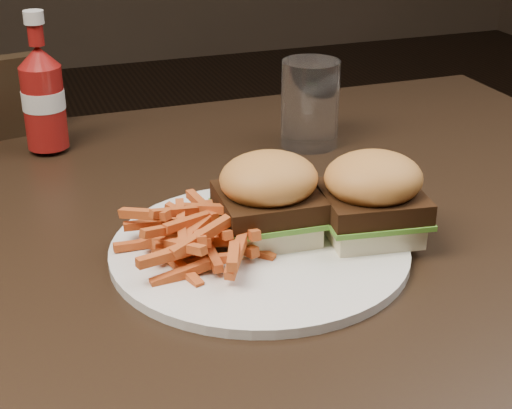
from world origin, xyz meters
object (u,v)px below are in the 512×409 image
object	(u,v)px
plate	(259,250)
dining_table	(193,240)
tumbler	(310,105)
ketchup_bottle	(44,107)

from	to	relation	value
plate	dining_table	bearing A→B (deg)	116.22
dining_table	plate	distance (m)	0.10
tumbler	dining_table	bearing A→B (deg)	-140.24
ketchup_bottle	tumbler	xyz separation A→B (m)	(0.33, -0.09, -0.01)
plate	ketchup_bottle	size ratio (longest dim) A/B	2.76
dining_table	plate	xyz separation A→B (m)	(0.04, -0.09, 0.03)
dining_table	plate	bearing A→B (deg)	-63.78
ketchup_bottle	plate	bearing A→B (deg)	-65.49
ketchup_bottle	tumbler	bearing A→B (deg)	-15.94
plate	tumbler	size ratio (longest dim) A/B	2.48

